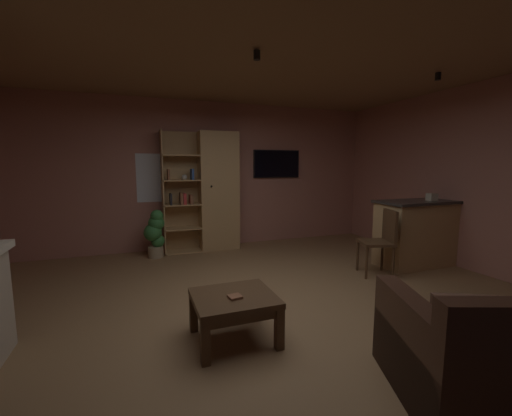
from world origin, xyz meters
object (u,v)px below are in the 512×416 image
(potted_floor_plant, at_px, (155,232))
(kitchen_bar_counter, at_px, (421,232))
(bookshelf_cabinet, at_px, (214,192))
(coffee_table, at_px, (234,304))
(table_book_0, at_px, (235,297))
(tissue_box, at_px, (432,197))
(wall_mounted_tv, at_px, (277,164))
(dining_chair, at_px, (382,238))

(potted_floor_plant, bearing_deg, kitchen_bar_counter, -25.21)
(bookshelf_cabinet, height_order, coffee_table, bookshelf_cabinet)
(table_book_0, relative_size, potted_floor_plant, 0.13)
(coffee_table, distance_m, potted_floor_plant, 2.96)
(kitchen_bar_counter, bearing_deg, bookshelf_cabinet, 143.83)
(tissue_box, xyz_separation_m, coffee_table, (-3.40, -1.02, -0.73))
(kitchen_bar_counter, distance_m, wall_mounted_tv, 2.87)
(tissue_box, distance_m, potted_floor_plant, 4.38)
(dining_chair, bearing_deg, tissue_box, 4.77)
(table_book_0, relative_size, wall_mounted_tv, 0.11)
(coffee_table, xyz_separation_m, dining_chair, (2.42, 0.93, 0.20))
(table_book_0, height_order, wall_mounted_tv, wall_mounted_tv)
(potted_floor_plant, bearing_deg, dining_chair, -34.20)
(tissue_box, height_order, wall_mounted_tv, wall_mounted_tv)
(kitchen_bar_counter, relative_size, tissue_box, 11.79)
(tissue_box, xyz_separation_m, table_book_0, (-3.40, -1.08, -0.64))
(table_book_0, bearing_deg, coffee_table, 82.27)
(table_book_0, height_order, potted_floor_plant, potted_floor_plant)
(wall_mounted_tv, bearing_deg, kitchen_bar_counter, -57.23)
(coffee_table, height_order, potted_floor_plant, potted_floor_plant)
(table_book_0, bearing_deg, wall_mounted_tv, 61.05)
(kitchen_bar_counter, distance_m, coffee_table, 3.52)
(table_book_0, bearing_deg, bookshelf_cabinet, 80.22)
(bookshelf_cabinet, xyz_separation_m, dining_chair, (1.87, -2.21, -0.53))
(dining_chair, xyz_separation_m, potted_floor_plant, (-2.92, 1.98, -0.10))
(coffee_table, distance_m, table_book_0, 0.11)
(dining_chair, distance_m, wall_mounted_tv, 2.69)
(bookshelf_cabinet, xyz_separation_m, coffee_table, (-0.55, -3.15, -0.73))
(tissue_box, distance_m, dining_chair, 1.11)
(kitchen_bar_counter, xyz_separation_m, wall_mounted_tv, (-1.45, 2.25, 1.06))
(dining_chair, bearing_deg, wall_mounted_tv, 102.39)
(tissue_box, height_order, table_book_0, tissue_box)
(table_book_0, bearing_deg, tissue_box, 17.55)
(bookshelf_cabinet, bearing_deg, kitchen_bar_counter, -36.17)
(kitchen_bar_counter, relative_size, table_book_0, 13.28)
(table_book_0, xyz_separation_m, dining_chair, (2.43, 0.99, 0.11))
(table_book_0, xyz_separation_m, wall_mounted_tv, (1.89, 3.42, 1.14))
(kitchen_bar_counter, xyz_separation_m, dining_chair, (-0.91, -0.18, 0.03))
(bookshelf_cabinet, xyz_separation_m, tissue_box, (2.85, -2.13, 0.00))
(coffee_table, distance_m, wall_mounted_tv, 4.05)
(coffee_table, bearing_deg, bookshelf_cabinet, 80.18)
(bookshelf_cabinet, distance_m, tissue_box, 3.56)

